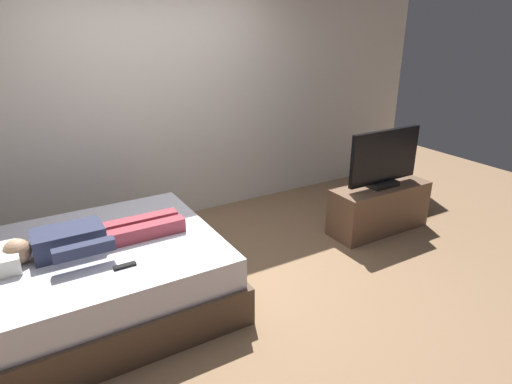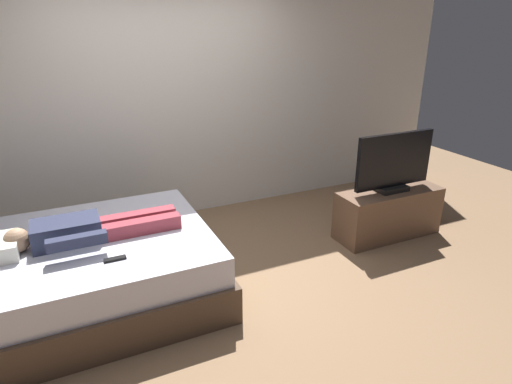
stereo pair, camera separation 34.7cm
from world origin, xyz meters
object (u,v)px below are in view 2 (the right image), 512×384
bed (88,271)px  tv_stand (388,213)px  tv (394,163)px  remote (115,259)px  person (85,230)px

bed → tv_stand: 2.92m
tv → tv_stand: bearing=90.0°
bed → remote: (0.18, -0.41, 0.29)m
bed → tv: size_ratio=2.23×
bed → tv: 2.96m
bed → tv: bearing=-1.9°
remote → tv: size_ratio=0.17×
person → remote: (0.15, -0.40, -0.07)m
bed → remote: 0.53m
bed → person: 0.36m
person → remote: bearing=-69.5°
bed → remote: remote is taller
bed → person: person is taller
person → tv: 2.89m
remote → tv: bearing=6.6°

